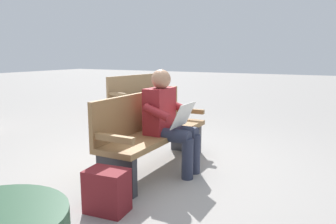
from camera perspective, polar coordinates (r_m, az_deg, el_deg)
name	(u,v)px	position (r m, az deg, el deg)	size (l,w,h in m)	color
ground_plane	(158,168)	(3.94, -1.84, -9.86)	(40.00, 40.00, 0.00)	gray
bench_near	(152,130)	(3.84, -2.80, -3.23)	(1.80, 0.49, 0.90)	olive
person_seated	(168,119)	(3.66, 0.05, -1.16)	(0.57, 0.57, 1.18)	maroon
backpack	(107,191)	(2.92, -10.59, -13.49)	(0.32, 0.38, 0.38)	maroon
bench_far	(142,95)	(7.18, -4.63, 2.99)	(1.85, 0.71, 0.90)	#9E7A51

